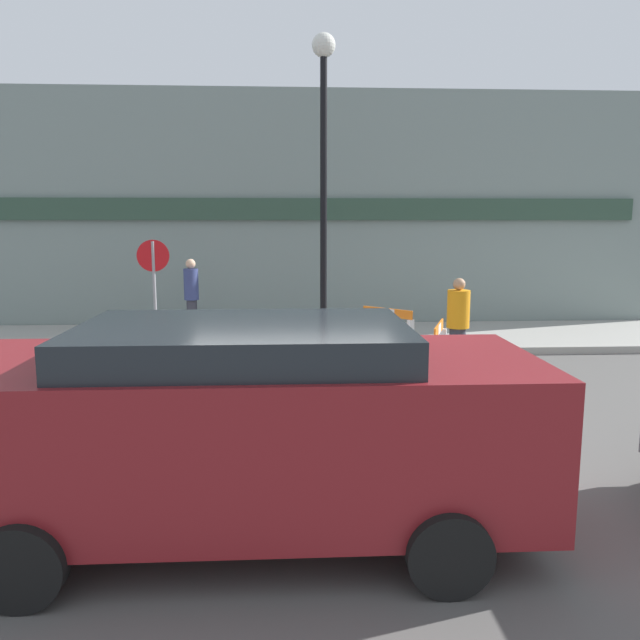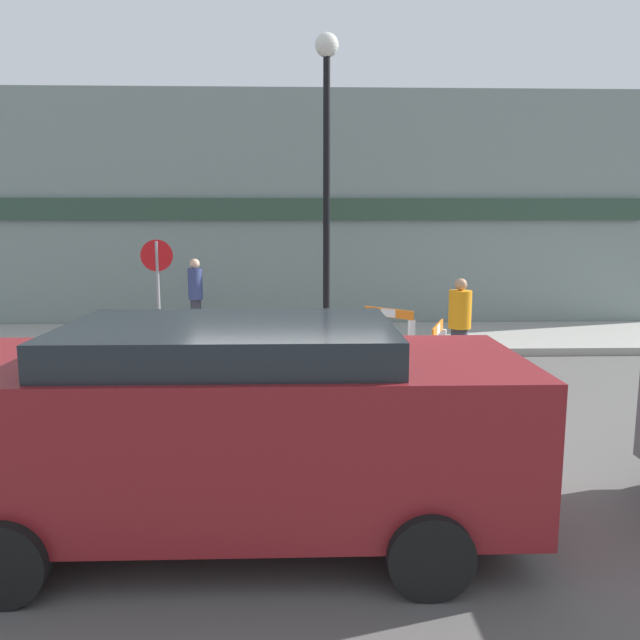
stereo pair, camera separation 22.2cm
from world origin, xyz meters
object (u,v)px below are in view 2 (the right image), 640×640
stop_sign (158,275)px  parked_car_1 (232,418)px  streetlamp_post (327,151)px  person_pedestrian (196,294)px  person_worker (460,323)px

stop_sign → parked_car_1: size_ratio=0.44×
streetlamp_post → stop_sign: streetlamp_post is taller
streetlamp_post → person_pedestrian: 3.99m
streetlamp_post → stop_sign: 3.97m
stop_sign → parked_car_1: (2.17, -7.16, -0.53)m
stop_sign → person_pedestrian: stop_sign is taller
streetlamp_post → person_pedestrian: size_ratio=3.58×
stop_sign → person_worker: 5.69m
stop_sign → streetlamp_post: bearing=170.9°
person_worker → person_pedestrian: person_pedestrian is taller
person_pedestrian → parked_car_1: person_pedestrian is taller
streetlamp_post → person_worker: streetlamp_post is taller
person_worker → person_pedestrian: 5.56m
person_pedestrian → parked_car_1: size_ratio=0.35×
stop_sign → person_pedestrian: (0.54, 1.01, -0.49)m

